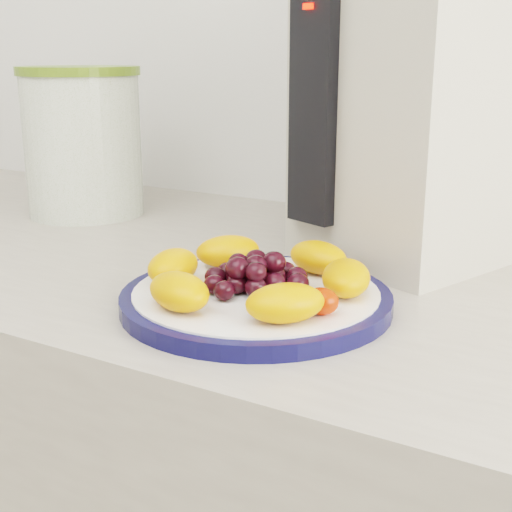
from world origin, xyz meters
The scene contains 8 objects.
plate_rim centered at (0.09, 1.06, 0.91)m, with size 0.25×0.25×0.01m, color #0D0F3D.
plate_face centered at (0.09, 1.06, 0.91)m, with size 0.23×0.23×0.02m, color white.
canister centered at (-0.33, 1.28, 1.00)m, with size 0.16×0.16×0.20m, color #435E18.
canister_lid centered at (-0.33, 1.28, 1.10)m, with size 0.17×0.17×0.01m, color #597123.
appliance_body centered at (0.16, 1.33, 1.07)m, with size 0.20×0.27×0.34m, color #B5B09E.
appliance_panel centered at (0.07, 1.22, 1.08)m, with size 0.06×0.02×0.25m, color black.
appliance_led centered at (0.07, 1.21, 1.17)m, with size 0.01×0.01×0.01m, color #FF0C05.
fruit_plate centered at (0.09, 1.06, 0.93)m, with size 0.22×0.22×0.03m.
Camera 1 is at (0.40, 0.52, 1.13)m, focal length 50.00 mm.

